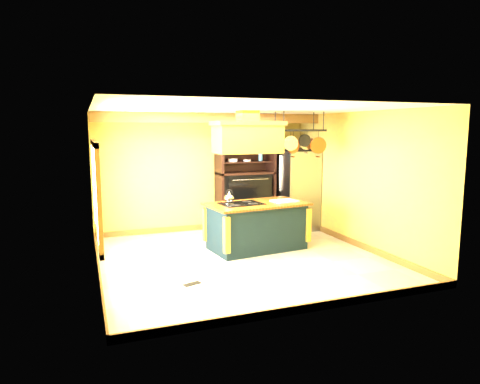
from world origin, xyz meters
TOP-DOWN VIEW (x-y plane):
  - floor at (0.00, 0.00)m, footprint 5.00×5.00m
  - ceiling at (0.00, 0.00)m, footprint 5.00×5.00m
  - wall_back at (0.00, 2.50)m, footprint 5.00×0.02m
  - wall_front at (0.00, -2.50)m, footprint 5.00×0.02m
  - wall_left at (-2.50, 0.00)m, footprint 0.02×5.00m
  - wall_right at (2.50, 0.00)m, footprint 0.02×5.00m
  - ceiling_beam at (0.00, 1.70)m, footprint 5.00×0.15m
  - window_near at (-2.47, -0.80)m, footprint 0.06×1.06m
  - window_far at (-2.47, 0.60)m, footprint 0.06×1.06m
  - kitchen_island at (0.52, 0.52)m, footprint 2.05×1.30m
  - range_hood at (0.32, 0.52)m, footprint 1.31×0.74m
  - pot_rack at (1.43, 0.52)m, footprint 1.06×0.48m
  - refrigerator at (2.08, 1.84)m, footprint 0.80×0.95m
  - hutch at (0.92, 2.24)m, footprint 1.34×0.61m
  - floor_register at (-1.17, -0.97)m, footprint 0.30×0.20m

SIDE VIEW (x-z plane):
  - floor at x=0.00m, z-range 0.00..0.00m
  - floor_register at x=-1.17m, z-range 0.00..0.01m
  - kitchen_island at x=0.52m, z-range -0.09..1.02m
  - refrigerator at x=2.08m, z-range -0.02..1.83m
  - hutch at x=0.92m, z-range -0.28..2.10m
  - wall_back at x=0.00m, z-range 0.00..2.70m
  - wall_front at x=0.00m, z-range 0.00..2.70m
  - wall_left at x=-2.50m, z-range 0.00..2.70m
  - wall_right at x=2.50m, z-range 0.00..2.70m
  - window_near at x=-2.47m, z-range 0.62..2.18m
  - window_far at x=-2.47m, z-range 0.62..2.18m
  - pot_rack at x=1.43m, z-range 1.79..2.62m
  - range_hood at x=0.32m, z-range 1.83..2.63m
  - ceiling_beam at x=0.00m, z-range 2.49..2.69m
  - ceiling at x=0.00m, z-range 2.70..2.70m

